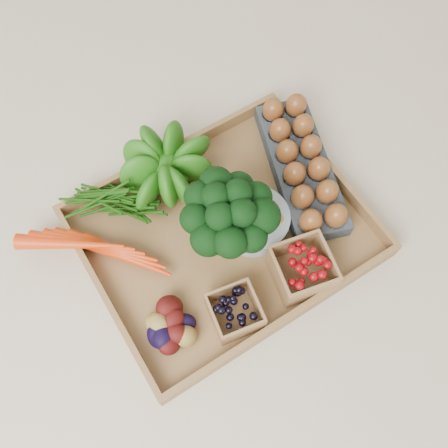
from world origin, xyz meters
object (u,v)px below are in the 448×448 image
tray (224,234)px  cherry_bowl (254,221)px  egg_carton (301,168)px  broccoli (228,228)px

tray → cherry_bowl: (0.06, -0.02, 0.03)m
egg_carton → broccoli: bearing=-147.0°
tray → broccoli: size_ratio=3.02×
broccoli → cherry_bowl: broccoli is taller
cherry_bowl → broccoli: bearing=-175.3°
tray → broccoli: broccoli is taller
egg_carton → cherry_bowl: bearing=-143.2°
broccoli → cherry_bowl: 0.08m
tray → broccoli: 0.08m
tray → egg_carton: egg_carton is taller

